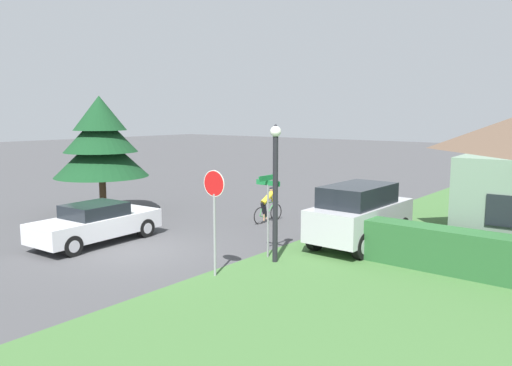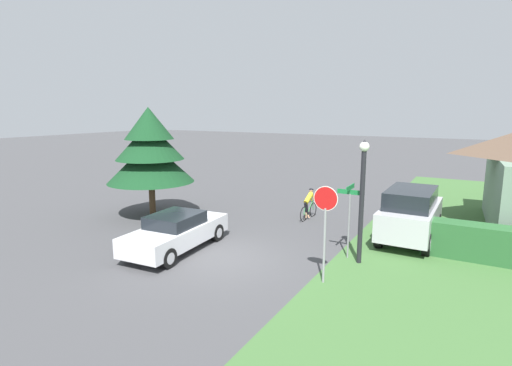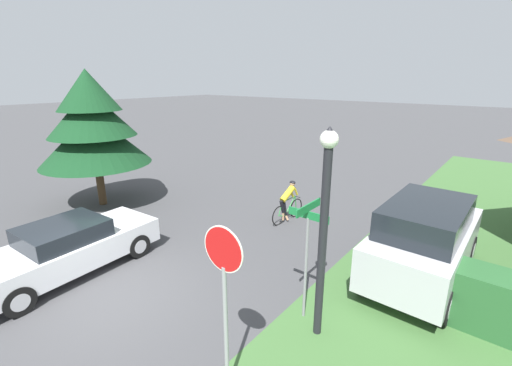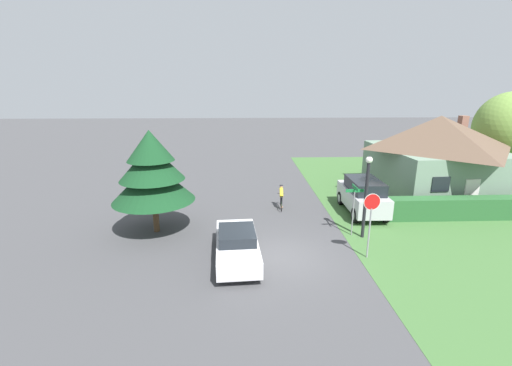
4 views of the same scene
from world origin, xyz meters
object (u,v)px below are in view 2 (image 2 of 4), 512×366
street_name_sign (349,208)px  conifer_tall_near (150,150)px  parked_suv_right (410,214)px  cyclist (309,204)px  stop_sign (325,215)px  sedan_left_lane (177,232)px  street_lamp (362,191)px

street_name_sign → conifer_tall_near: (-10.00, 0.87, 1.42)m
parked_suv_right → conifer_tall_near: bearing=101.6°
cyclist → stop_sign: bearing=-150.6°
parked_suv_right → street_name_sign: bearing=153.9°
sedan_left_lane → street_lamp: 6.81m
cyclist → street_lamp: 5.96m
cyclist → street_name_sign: (3.14, -4.12, 1.10)m
street_name_sign → street_lamp: bearing=-28.9°
street_lamp → street_name_sign: size_ratio=1.61×
street_name_sign → parked_suv_right: bearing=63.3°
stop_sign → conifer_tall_near: size_ratio=0.56×
sedan_left_lane → stop_sign: (5.72, -0.06, 1.40)m
cyclist → parked_suv_right: (4.71, -1.01, 0.38)m
street_lamp → stop_sign: bearing=-103.6°
sedan_left_lane → street_name_sign: bearing=-71.8°
cyclist → street_name_sign: size_ratio=0.67×
sedan_left_lane → stop_sign: bearing=-94.3°
parked_suv_right → street_name_sign: street_name_sign is taller
sedan_left_lane → parked_suv_right: size_ratio=1.03×
sedan_left_lane → conifer_tall_near: (-4.24, 3.19, 2.53)m
conifer_tall_near → stop_sign: bearing=-18.0°
street_lamp → conifer_tall_near: bearing=173.8°
street_lamp → cyclist: bearing=129.5°
stop_sign → street_lamp: bearing=-106.0°
parked_suv_right → conifer_tall_near: 11.98m
parked_suv_right → street_name_sign: (-1.57, -3.11, 0.73)m
cyclist → conifer_tall_near: 8.00m
sedan_left_lane → conifer_tall_near: size_ratio=0.88×
sedan_left_lane → cyclist: cyclist is taller
street_lamp → sedan_left_lane: bearing=-161.8°
cyclist → street_lamp: street_lamp is taller
street_name_sign → conifer_tall_near: 10.14m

